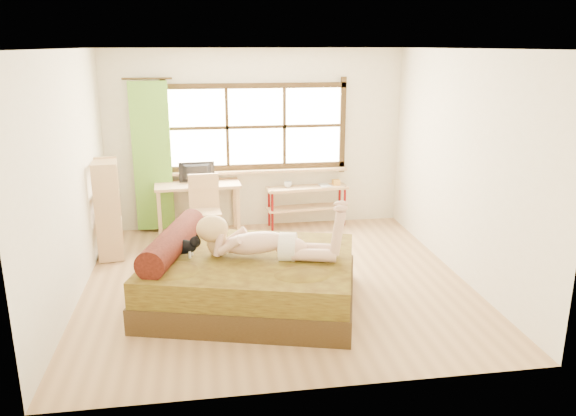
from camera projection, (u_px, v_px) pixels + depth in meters
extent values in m
plane|color=#9E754C|center=(276.00, 281.00, 6.78)|extent=(4.50, 4.50, 0.00)
plane|color=white|center=(275.00, 49.00, 6.02)|extent=(4.50, 4.50, 0.00)
plane|color=silver|center=(256.00, 140.00, 8.53)|extent=(4.50, 0.00, 4.50)
plane|color=silver|center=(314.00, 235.00, 4.26)|extent=(4.50, 0.00, 4.50)
plane|color=silver|center=(69.00, 178.00, 6.07)|extent=(0.00, 4.50, 4.50)
plane|color=silver|center=(461.00, 165.00, 6.73)|extent=(0.00, 4.50, 4.50)
cube|color=#FFEDBF|center=(256.00, 127.00, 8.47)|extent=(2.60, 0.01, 1.30)
cube|color=tan|center=(257.00, 171.00, 8.59)|extent=(2.80, 0.16, 0.04)
cube|color=#518C26|center=(152.00, 157.00, 8.25)|extent=(0.55, 0.10, 2.20)
cube|color=#301F0E|center=(252.00, 291.00, 6.16)|extent=(2.59, 2.29, 0.28)
cube|color=#311D0B|center=(251.00, 268.00, 6.09)|extent=(2.54, 2.24, 0.28)
cylinder|color=black|center=(173.00, 241.00, 6.11)|extent=(0.70, 1.53, 0.31)
cube|color=tan|center=(197.00, 185.00, 8.28)|extent=(1.27, 0.64, 0.04)
cube|color=tan|center=(160.00, 216.00, 8.06)|extent=(0.05, 0.05, 0.74)
cube|color=tan|center=(238.00, 211.00, 8.29)|extent=(0.05, 0.05, 0.74)
cube|color=tan|center=(160.00, 208.00, 8.49)|extent=(0.05, 0.05, 0.74)
cube|color=tan|center=(235.00, 203.00, 8.72)|extent=(0.05, 0.05, 0.74)
imported|color=black|center=(197.00, 173.00, 8.28)|extent=(0.53, 0.10, 0.30)
cube|color=tan|center=(205.00, 212.00, 7.96)|extent=(0.46, 0.46, 0.04)
cube|color=tan|center=(204.00, 191.00, 8.06)|extent=(0.44, 0.07, 0.50)
cube|color=tan|center=(194.00, 233.00, 7.81)|extent=(0.04, 0.04, 0.43)
cube|color=tan|center=(220.00, 231.00, 7.88)|extent=(0.04, 0.04, 0.43)
cube|color=tan|center=(192.00, 225.00, 8.16)|extent=(0.04, 0.04, 0.43)
cube|color=tan|center=(218.00, 224.00, 8.23)|extent=(0.04, 0.04, 0.43)
cube|color=tan|center=(307.00, 188.00, 8.68)|extent=(1.28, 0.41, 0.04)
cube|color=tan|center=(307.00, 208.00, 8.77)|extent=(1.28, 0.41, 0.03)
cylinder|color=#6C090A|center=(272.00, 211.00, 8.52)|extent=(0.04, 0.04, 0.63)
cylinder|color=#6C090A|center=(345.00, 206.00, 8.78)|extent=(0.04, 0.04, 0.63)
cylinder|color=#6C090A|center=(269.00, 206.00, 8.75)|extent=(0.04, 0.04, 0.63)
cylinder|color=#6C090A|center=(339.00, 202.00, 9.01)|extent=(0.04, 0.04, 0.63)
cube|color=gold|center=(336.00, 182.00, 8.77)|extent=(0.11, 0.11, 0.08)
imported|color=gray|center=(288.00, 185.00, 8.62)|extent=(0.12, 0.12, 0.09)
imported|color=gray|center=(320.00, 186.00, 8.70)|extent=(0.18, 0.23, 0.02)
cube|color=tan|center=(112.00, 252.00, 7.57)|extent=(0.38, 0.57, 0.03)
cube|color=tan|center=(109.00, 223.00, 7.46)|extent=(0.38, 0.57, 0.03)
cube|color=tan|center=(107.00, 194.00, 7.35)|extent=(0.38, 0.57, 0.03)
cube|color=tan|center=(104.00, 164.00, 7.23)|extent=(0.38, 0.57, 0.03)
cube|color=tan|center=(108.00, 214.00, 7.16)|extent=(0.32, 0.07, 1.30)
cube|color=tan|center=(108.00, 204.00, 7.65)|extent=(0.32, 0.07, 1.30)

